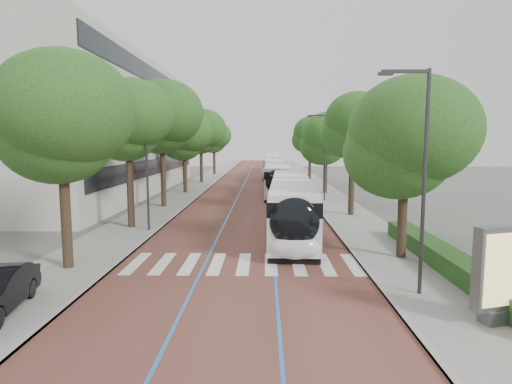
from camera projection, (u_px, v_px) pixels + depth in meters
ground at (238, 271)px, 18.71m from camera, size 160.00×160.00×0.00m
road at (256, 183)px, 58.42m from camera, size 11.00×140.00×0.02m
sidewalk_left at (202, 182)px, 58.57m from camera, size 4.00×140.00×0.12m
sidewalk_right at (311, 183)px, 58.27m from camera, size 4.00×140.00×0.12m
kerb_left at (215, 182)px, 58.53m from camera, size 0.20×140.00×0.14m
kerb_right at (297, 183)px, 58.30m from camera, size 0.20×140.00×0.14m
zebra_crossing at (244, 264)px, 19.69m from camera, size 10.55×3.60×0.01m
lane_line_left at (245, 183)px, 58.45m from camera, size 0.12×126.00×0.01m
lane_line_right at (268, 183)px, 58.39m from camera, size 0.12×126.00×0.01m
office_building at (74, 129)px, 46.08m from camera, size 18.11×40.00×14.00m
hedge at (448, 260)px, 18.46m from camera, size 1.20×14.00×0.80m
streetlight_near at (420, 165)px, 15.03m from camera, size 1.82×0.20×8.00m
streetlight_far at (323, 150)px, 39.85m from camera, size 1.82×0.20×8.00m
lamp_post_left at (147, 166)px, 26.29m from camera, size 0.14×0.14×8.00m
trees_left at (179, 132)px, 42.89m from camera, size 6.49×60.62×10.16m
trees_right at (336, 138)px, 39.33m from camera, size 5.95×47.73×8.71m
lead_bus at (291, 204)px, 27.64m from camera, size 3.32×18.49×3.20m
bus_queued_0 at (277, 181)px, 44.11m from camera, size 2.76×12.44×3.20m
bus_queued_1 at (274, 172)px, 56.45m from camera, size 3.24×12.52×3.20m
bus_queued_2 at (272, 166)px, 69.97m from camera, size 2.78×12.45×3.20m
bus_queued_3 at (272, 162)px, 82.81m from camera, size 2.80×12.45×3.20m
ad_panel at (496, 273)px, 12.83m from camera, size 1.49×0.80×3.00m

